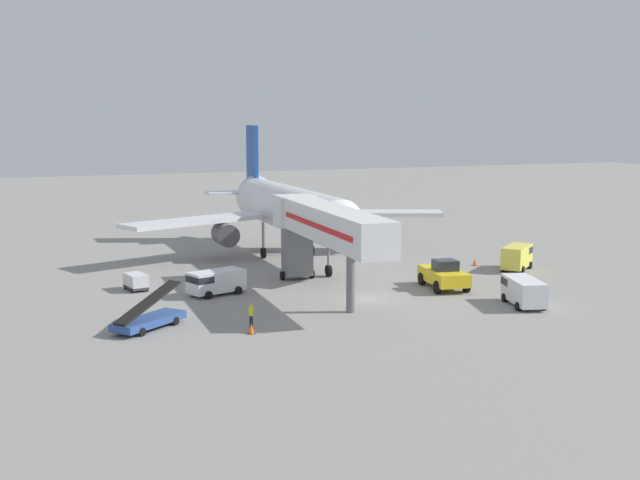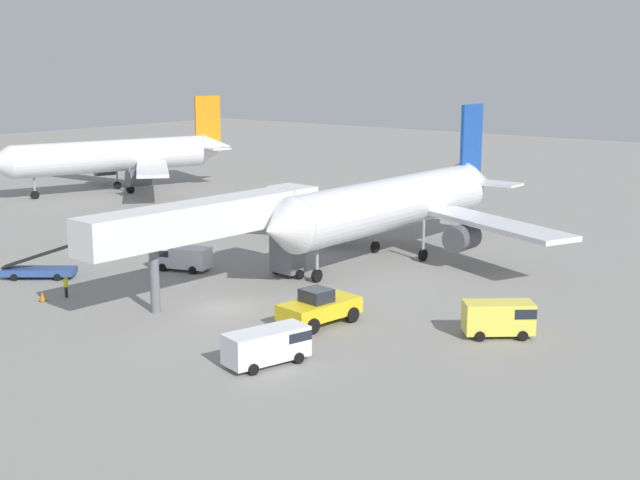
# 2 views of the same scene
# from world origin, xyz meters

# --- Properties ---
(ground_plane) EXTENTS (300.00, 300.00, 0.00)m
(ground_plane) POSITION_xyz_m (0.00, 0.00, 0.00)
(ground_plane) COLOR gray
(airplane_at_gate) EXTENTS (35.70, 34.90, 13.66)m
(airplane_at_gate) POSITION_xyz_m (1.06, 21.77, 5.16)
(airplane_at_gate) COLOR silver
(airplane_at_gate) RESTS_ON ground
(jet_bridge) EXTENTS (4.29, 22.14, 7.70)m
(jet_bridge) POSITION_xyz_m (-2.59, 2.46, 5.88)
(jet_bridge) COLOR silver
(jet_bridge) RESTS_ON ground
(pushback_tug) EXTENTS (3.66, 6.21, 2.57)m
(pushback_tug) POSITION_xyz_m (8.22, 1.40, 1.20)
(pushback_tug) COLOR yellow
(pushback_tug) RESTS_ON ground
(belt_loader_truck) EXTENTS (5.93, 5.31, 2.98)m
(belt_loader_truck) POSITION_xyz_m (-18.30, -3.43, 0.75)
(belt_loader_truck) COLOR #2D4C8E
(belt_loader_truck) RESTS_ON ground
(service_van_outer_right) EXTENTS (4.74, 4.48, 2.37)m
(service_van_outer_right) POSITION_xyz_m (19.37, 6.80, 1.34)
(service_van_outer_right) COLOR #E5DB4C
(service_van_outer_right) RESTS_ON ground
(service_van_far_left) EXTENTS (3.36, 5.62, 2.17)m
(service_van_far_left) POSITION_xyz_m (10.81, -6.71, 1.24)
(service_van_far_left) COLOR white
(service_van_far_left) RESTS_ON ground
(service_van_mid_center) EXTENTS (5.20, 3.54, 2.04)m
(service_van_mid_center) POSITION_xyz_m (-11.03, 6.08, 1.17)
(service_van_mid_center) COLOR silver
(service_van_mid_center) RESTS_ON ground
(baggage_cart_mid_right) EXTENTS (1.87, 2.75, 1.43)m
(baggage_cart_mid_right) POSITION_xyz_m (-16.88, 10.44, 0.80)
(baggage_cart_mid_right) COLOR #38383D
(baggage_cart_mid_right) RESTS_ON ground
(ground_crew_worker_foreground) EXTENTS (0.47, 0.47, 1.76)m
(ground_crew_worker_foreground) POSITION_xyz_m (-11.38, -5.60, 0.93)
(ground_crew_worker_foreground) COLOR #1E2333
(ground_crew_worker_foreground) RESTS_ON ground
(safety_cone_alpha) EXTENTS (0.49, 0.49, 0.74)m
(safety_cone_alpha) POSITION_xyz_m (16.79, 10.33, 0.37)
(safety_cone_alpha) COLOR black
(safety_cone_alpha) RESTS_ON ground
(safety_cone_bravo) EXTENTS (0.49, 0.49, 0.75)m
(safety_cone_bravo) POSITION_xyz_m (-11.92, -7.39, 0.37)
(safety_cone_bravo) COLOR black
(safety_cone_bravo) RESTS_ON ground
(safety_cone_charlie) EXTENTS (0.37, 0.37, 0.56)m
(safety_cone_charlie) POSITION_xyz_m (-13.66, 11.26, 0.28)
(safety_cone_charlie) COLOR black
(safety_cone_charlie) RESTS_ON ground
(airplane_background) EXTENTS (32.70, 35.21, 12.96)m
(airplane_background) POSITION_xyz_m (-51.72, 31.64, 5.00)
(airplane_background) COLOR silver
(airplane_background) RESTS_ON ground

